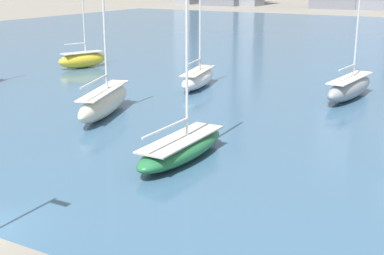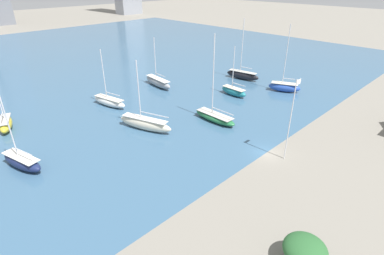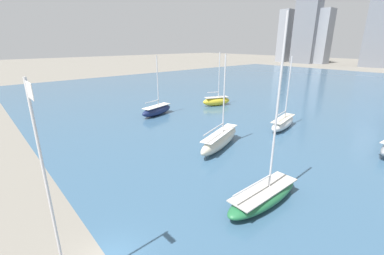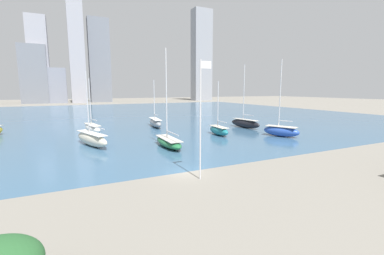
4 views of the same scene
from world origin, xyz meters
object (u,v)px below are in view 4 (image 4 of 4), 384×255
Objects in this scene: sailboat_gray at (155,122)px; sailboat_blue at (281,131)px; flag_pole at (201,116)px; sailboat_cream at (92,139)px; sailboat_green at (169,142)px; sailboat_teal at (219,130)px; sailboat_black at (245,123)px; sailboat_white at (92,128)px.

sailboat_blue is at bearing -46.05° from sailboat_gray.
sailboat_cream reaches higher than flag_pole.
sailboat_green is (11.10, -6.28, -0.30)m from sailboat_cream.
sailboat_blue reaches higher than sailboat_teal.
sailboat_teal is at bearing -161.21° from sailboat_black.
sailboat_teal is at bearing 54.54° from flag_pole.
sailboat_white is 22.27m from sailboat_green.
sailboat_white is (-14.75, -2.51, -0.10)m from sailboat_gray.
sailboat_black is at bearing 30.05° from sailboat_teal.
sailboat_black reaches higher than flag_pole.
sailboat_gray is at bearing 118.58° from sailboat_teal.
sailboat_cream is 12.76m from sailboat_green.
flag_pole is 24.17m from sailboat_cream.
flag_pole is 39.04m from sailboat_gray.
sailboat_blue is at bearing -30.66° from sailboat_teal.
flag_pole is 1.12× the size of sailboat_teal.
sailboat_white is 0.95× the size of sailboat_cream.
sailboat_teal is 18.51m from sailboat_gray.
sailboat_green reaches higher than sailboat_teal.
sailboat_green is at bearing 81.79° from flag_pole.
sailboat_white is at bearing 102.20° from flag_pole.
sailboat_green reaches higher than sailboat_cream.
sailboat_blue is (25.43, 14.73, -5.40)m from flag_pole.
sailboat_white is (-7.68, 35.50, -5.55)m from flag_pole.
flag_pole is 26.83m from sailboat_teal.
flag_pole is at bearing -89.50° from sailboat_white.
flag_pole is 37.91m from sailboat_black.
sailboat_cream is at bearing 179.65° from sailboat_black.
sailboat_white is at bearing 66.08° from sailboat_cream.
sailboat_cream is at bearing 112.08° from flag_pole.
sailboat_gray is at bearing 79.45° from flag_pole.
sailboat_blue is at bearing -30.70° from sailboat_cream.
sailboat_green is (2.24, 15.56, -5.68)m from flag_pole.
sailboat_black reaches higher than sailboat_blue.
sailboat_black reaches higher than sailboat_gray.
sailboat_white is 34.76m from sailboat_black.
sailboat_white is 0.77× the size of sailboat_black.
sailboat_cream is (-34.89, -5.19, -0.00)m from sailboat_black.
sailboat_green reaches higher than sailboat_white.
sailboat_black is 35.27m from sailboat_cream.
sailboat_blue reaches higher than sailboat_white.
sailboat_teal is at bearing -20.07° from sailboat_cream.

